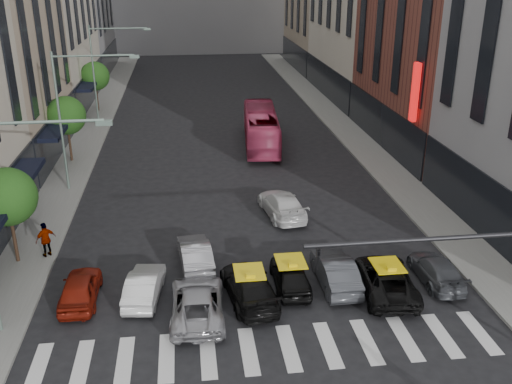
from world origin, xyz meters
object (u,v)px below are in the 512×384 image
object	(u,v)px
streetlamp_mid	(73,103)
taxi_left	(249,286)
streetlamp_far	(103,63)
car_red	(80,288)
bus	(261,128)
streetlamp_near	(2,200)
pedestrian_far	(46,239)
taxi_center	(290,274)
car_white_front	(144,285)

from	to	relation	value
streetlamp_mid	taxi_left	xyz separation A→B (m)	(9.50, -14.81, -5.20)
streetlamp_mid	streetlamp_far	size ratio (longest dim) A/B	1.00
streetlamp_mid	car_red	world-z (taller)	streetlamp_mid
bus	streetlamp_near	bearing A→B (deg)	66.59
streetlamp_near	streetlamp_mid	size ratio (longest dim) A/B	1.00
streetlamp_mid	pedestrian_far	size ratio (longest dim) A/B	4.84
taxi_center	car_red	bearing A→B (deg)	0.93
taxi_left	bus	size ratio (longest dim) A/B	0.44
car_white_front	taxi_left	world-z (taller)	taxi_left
streetlamp_mid	car_white_front	distance (m)	15.77
car_white_front	pedestrian_far	xyz separation A→B (m)	(-5.16, 4.43, 0.43)
taxi_left	bus	xyz separation A→B (m)	(3.70, 23.25, 0.82)
bus	taxi_center	bearing A→B (deg)	90.70
streetlamp_far	streetlamp_near	bearing A→B (deg)	-90.00
streetlamp_near	taxi_left	size ratio (longest dim) A/B	1.86
streetlamp_near	car_red	world-z (taller)	streetlamp_near
streetlamp_mid	taxi_left	distance (m)	18.35
pedestrian_far	car_red	bearing A→B (deg)	80.07
car_red	streetlamp_far	bearing A→B (deg)	-86.24
taxi_left	taxi_center	xyz separation A→B (m)	(2.03, 0.81, -0.03)
car_white_front	car_red	bearing A→B (deg)	5.70
taxi_center	streetlamp_near	bearing A→B (deg)	10.85
car_red	taxi_left	xyz separation A→B (m)	(7.54, -0.82, 0.03)
pedestrian_far	taxi_left	bearing A→B (deg)	114.34
streetlamp_mid	car_white_front	bearing A→B (deg)	-71.13
taxi_center	bus	xyz separation A→B (m)	(1.68, 22.44, 0.85)
streetlamp_far	bus	bearing A→B (deg)	-29.78
streetlamp_mid	car_red	distance (m)	15.06
car_white_front	taxi_left	size ratio (longest dim) A/B	0.81
car_white_front	bus	distance (m)	24.04
streetlamp_near	car_white_front	distance (m)	7.38
streetlamp_near	streetlamp_mid	world-z (taller)	same
streetlamp_far	taxi_center	bearing A→B (deg)	-68.98
streetlamp_near	car_white_front	world-z (taller)	streetlamp_near
streetlamp_far	bus	world-z (taller)	streetlamp_far
streetlamp_mid	car_red	bearing A→B (deg)	-82.02
streetlamp_far	taxi_left	bearing A→B (deg)	-72.86
taxi_center	pedestrian_far	xyz separation A→B (m)	(-11.89, 4.37, 0.41)
bus	pedestrian_far	world-z (taller)	bus
streetlamp_mid	bus	size ratio (longest dim) A/B	0.82
streetlamp_far	car_red	bearing A→B (deg)	-86.26
car_white_front	pedestrian_far	bearing A→B (deg)	-33.39
car_red	pedestrian_far	size ratio (longest dim) A/B	2.13
streetlamp_near	streetlamp_far	xyz separation A→B (m)	(0.00, 32.00, 0.00)
streetlamp_far	bus	size ratio (longest dim) A/B	0.82
streetlamp_mid	car_white_front	world-z (taller)	streetlamp_mid
bus	pedestrian_far	xyz separation A→B (m)	(-13.56, -18.08, -0.44)
taxi_left	pedestrian_far	xyz separation A→B (m)	(-9.86, 5.18, 0.38)
streetlamp_near	taxi_center	world-z (taller)	streetlamp_near
streetlamp_far	car_red	world-z (taller)	streetlamp_far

